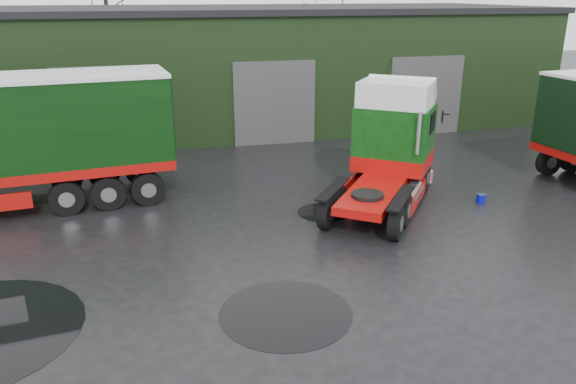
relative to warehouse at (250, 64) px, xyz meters
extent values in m
plane|color=black|center=(-2.00, -20.00, -3.16)|extent=(100.00, 100.00, 0.00)
cube|color=black|center=(0.00, 0.00, -0.16)|extent=(32.00, 12.00, 6.00)
cube|color=black|center=(0.00, 0.00, 2.99)|extent=(32.40, 12.40, 0.30)
cylinder|color=#070A98|center=(5.17, -15.91, -3.00)|extent=(0.43, 0.43, 0.30)
cylinder|color=black|center=(-3.37, -21.22, -3.15)|extent=(3.13, 3.13, 0.01)
cylinder|color=black|center=(-0.53, -15.39, -3.15)|extent=(1.81, 1.81, 0.01)
camera|label=1|loc=(-6.19, -32.22, 3.92)|focal=35.00mm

